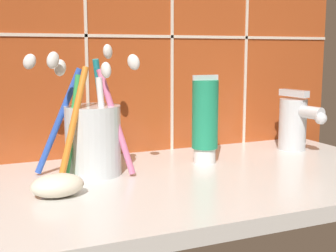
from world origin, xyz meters
TOP-DOWN VIEW (x-y plane):
  - sink_counter at (0.00, 0.00)cm, footprint 60.80×36.43cm
  - toothbrush_cup at (-15.93, 6.30)cm, footprint 15.56×10.56cm
  - toothpaste_tube at (2.25, 6.41)cm, footprint 4.33×4.12cm
  - sink_faucet at (21.48, 8.47)cm, footprint 4.87×10.27cm
  - soap_bar at (-22.54, -2.19)cm, footprint 6.53×4.45cm

SIDE VIEW (x-z plane):
  - sink_counter at x=0.00cm, z-range 0.00..2.00cm
  - soap_bar at x=-22.54cm, z-range 2.00..4.88cm
  - sink_faucet at x=21.48cm, z-range 1.76..12.53cm
  - toothbrush_cup at x=-15.93cm, z-range -1.67..17.10cm
  - toothpaste_tube at x=2.25cm, z-range 1.92..15.83cm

